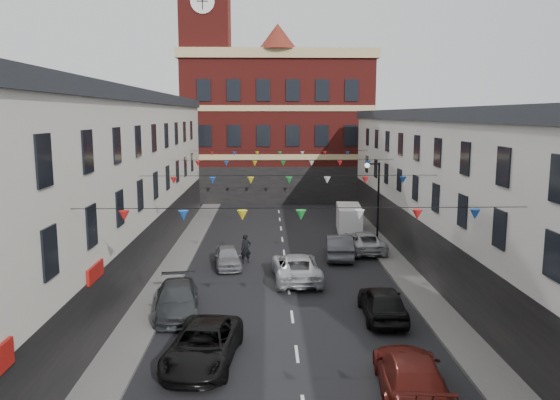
{
  "coord_description": "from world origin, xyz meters",
  "views": [
    {
      "loc": [
        -1.16,
        -24.29,
        9.34
      ],
      "look_at": [
        -0.35,
        8.86,
        4.15
      ],
      "focal_mm": 35.0,
      "sensor_mm": 36.0,
      "label": 1
    }
  ],
  "objects": [
    {
      "name": "ground",
      "position": [
        0.0,
        0.0,
        0.0
      ],
      "size": [
        160.0,
        160.0,
        0.0
      ],
      "primitive_type": "plane",
      "color": "black",
      "rests_on": "ground"
    },
    {
      "name": "pavement_left",
      "position": [
        -6.9,
        2.0,
        0.07
      ],
      "size": [
        1.8,
        64.0,
        0.15
      ],
      "primitive_type": "cube",
      "color": "#605E5B",
      "rests_on": "ground"
    },
    {
      "name": "pavement_right",
      "position": [
        6.9,
        2.0,
        0.07
      ],
      "size": [
        1.8,
        64.0,
        0.15
      ],
      "primitive_type": "cube",
      "color": "#605E5B",
      "rests_on": "ground"
    },
    {
      "name": "terrace_left",
      "position": [
        -11.78,
        1.0,
        5.35
      ],
      "size": [
        8.4,
        56.0,
        10.7
      ],
      "color": "beige",
      "rests_on": "ground"
    },
    {
      "name": "terrace_right",
      "position": [
        11.78,
        1.0,
        4.85
      ],
      "size": [
        8.4,
        56.0,
        9.7
      ],
      "color": "silver",
      "rests_on": "ground"
    },
    {
      "name": "civic_building",
      "position": [
        0.0,
        37.95,
        8.14
      ],
      "size": [
        20.6,
        13.3,
        18.5
      ],
      "color": "maroon",
      "rests_on": "ground"
    },
    {
      "name": "clock_tower",
      "position": [
        -7.5,
        35.0,
        14.93
      ],
      "size": [
        5.6,
        5.6,
        30.0
      ],
      "color": "maroon",
      "rests_on": "ground"
    },
    {
      "name": "distant_hill",
      "position": [
        -4.0,
        62.0,
        5.0
      ],
      "size": [
        40.0,
        14.0,
        10.0
      ],
      "primitive_type": "cube",
      "color": "#2C4520",
      "rests_on": "ground"
    },
    {
      "name": "street_lamp",
      "position": [
        6.55,
        14.0,
        3.9
      ],
      "size": [
        1.1,
        0.36,
        6.0
      ],
      "color": "black",
      "rests_on": "ground"
    },
    {
      "name": "car_left_c",
      "position": [
        -3.6,
        -4.72,
        0.73
      ],
      "size": [
        2.98,
        5.47,
        1.46
      ],
      "primitive_type": "imported",
      "rotation": [
        0.0,
        0.0,
        -0.11
      ],
      "color": "black",
      "rests_on": "ground"
    },
    {
      "name": "car_left_d",
      "position": [
        -5.43,
        0.5,
        0.72
      ],
      "size": [
        2.6,
        5.17,
        1.44
      ],
      "primitive_type": "imported",
      "rotation": [
        0.0,
        0.0,
        0.12
      ],
      "color": "#393C40",
      "rests_on": "ground"
    },
    {
      "name": "car_left_e",
      "position": [
        -3.6,
        8.51,
        0.66
      ],
      "size": [
        2.08,
        4.05,
        1.32
      ],
      "primitive_type": "imported",
      "rotation": [
        0.0,
        0.0,
        0.14
      ],
      "color": "gray",
      "rests_on": "ground"
    },
    {
      "name": "car_right_c",
      "position": [
        3.6,
        -7.39,
        0.77
      ],
      "size": [
        2.66,
        5.47,
        1.53
      ],
      "primitive_type": "imported",
      "rotation": [
        0.0,
        0.0,
        3.04
      ],
      "color": "maroon",
      "rests_on": "ground"
    },
    {
      "name": "car_right_d",
      "position": [
        4.16,
        -0.31,
        0.78
      ],
      "size": [
        1.96,
        4.62,
        1.56
      ],
      "primitive_type": "imported",
      "rotation": [
        0.0,
        0.0,
        3.12
      ],
      "color": "black",
      "rests_on": "ground"
    },
    {
      "name": "car_right_e",
      "position": [
        3.6,
        10.6,
        0.79
      ],
      "size": [
        2.07,
        4.92,
        1.58
      ],
      "primitive_type": "imported",
      "rotation": [
        0.0,
        0.0,
        3.06
      ],
      "color": "#47484E",
      "rests_on": "ground"
    },
    {
      "name": "car_right_f",
      "position": [
        5.5,
        12.18,
        0.71
      ],
      "size": [
        2.56,
        5.22,
        1.43
      ],
      "primitive_type": "imported",
      "rotation": [
        0.0,
        0.0,
        3.18
      ],
      "color": "#AEB1B3",
      "rests_on": "ground"
    },
    {
      "name": "moving_car",
      "position": [
        0.49,
        5.73,
        0.77
      ],
      "size": [
        2.82,
        5.68,
        1.55
      ],
      "primitive_type": "imported",
      "rotation": [
        0.0,
        0.0,
        3.19
      ],
      "color": "silver",
      "rests_on": "ground"
    },
    {
      "name": "white_van",
      "position": [
        5.44,
        18.63,
        1.05
      ],
      "size": [
        2.2,
        4.88,
        2.1
      ],
      "primitive_type": "cube",
      "rotation": [
        0.0,
        0.0,
        -0.08
      ],
      "color": "white",
      "rests_on": "ground"
    },
    {
      "name": "pedestrian",
      "position": [
        -2.5,
        9.41,
        0.93
      ],
      "size": [
        0.78,
        0.63,
        1.86
      ],
      "primitive_type": "imported",
      "rotation": [
        0.0,
        0.0,
        0.31
      ],
      "color": "black",
      "rests_on": "ground"
    }
  ]
}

